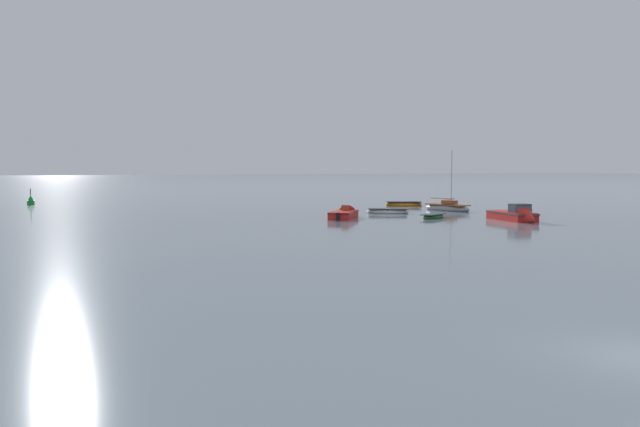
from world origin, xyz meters
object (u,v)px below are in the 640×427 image
object	(u,v)px
sailboat_moored_1	(447,208)
motorboat_moored_1	(518,217)
rowboat_moored_1	(433,216)
motorboat_moored_0	(345,215)
channel_buoy	(31,201)
rowboat_moored_0	(404,204)
rowboat_moored_2	(388,211)

from	to	relation	value
sailboat_moored_1	motorboat_moored_1	bearing A→B (deg)	-21.08
rowboat_moored_1	sailboat_moored_1	distance (m)	10.98
rowboat_moored_1	motorboat_moored_1	distance (m)	7.75
motorboat_moored_0	channel_buoy	xyz separation A→B (m)	(-28.09, 35.27, 0.20)
rowboat_moored_1	channel_buoy	distance (m)	52.79
motorboat_moored_0	channel_buoy	bearing A→B (deg)	76.32
rowboat_moored_0	rowboat_moored_2	xyz separation A→B (m)	(-8.19, -10.28, -0.01)
motorboat_moored_1	channel_buoy	bearing A→B (deg)	-129.97
motorboat_moored_0	rowboat_moored_2	xyz separation A→B (m)	(6.69, 3.53, -0.07)
motorboat_moored_1	sailboat_moored_1	xyz separation A→B (m)	(2.27, 14.03, -0.05)
rowboat_moored_0	sailboat_moored_1	distance (m)	9.33
rowboat_moored_1	rowboat_moored_2	distance (m)	7.27
rowboat_moored_1	motorboat_moored_1	bearing A→B (deg)	102.24
motorboat_moored_0	sailboat_moored_1	bearing A→B (deg)	-35.46
sailboat_moored_1	channel_buoy	distance (m)	52.86
rowboat_moored_0	motorboat_moored_1	bearing A→B (deg)	109.32
motorboat_moored_0	motorboat_moored_1	xyz separation A→B (m)	(12.60, -9.56, 0.09)
motorboat_moored_0	motorboat_moored_1	size ratio (longest dim) A/B	0.88
motorboat_moored_1	rowboat_moored_2	xyz separation A→B (m)	(-5.91, 13.09, -0.16)
motorboat_moored_1	rowboat_moored_2	world-z (taller)	motorboat_moored_1
rowboat_moored_1	rowboat_moored_2	size ratio (longest dim) A/B	0.79
rowboat_moored_2	sailboat_moored_1	bearing A→B (deg)	-144.69
rowboat_moored_1	channel_buoy	world-z (taller)	channel_buoy
channel_buoy	rowboat_moored_0	bearing A→B (deg)	-26.54
motorboat_moored_0	motorboat_moored_1	distance (m)	15.81
motorboat_moored_1	rowboat_moored_2	bearing A→B (deg)	-147.91
rowboat_moored_0	rowboat_moored_1	bearing A→B (deg)	92.11
motorboat_moored_1	motorboat_moored_0	bearing A→B (deg)	-119.39
rowboat_moored_1	channel_buoy	xyz separation A→B (m)	(-35.62, 38.96, 0.31)
rowboat_moored_2	sailboat_moored_1	size ratio (longest dim) A/B	0.66
rowboat_moored_2	channel_buoy	size ratio (longest dim) A/B	2.01
motorboat_moored_0	motorboat_moored_1	bearing A→B (deg)	-89.41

